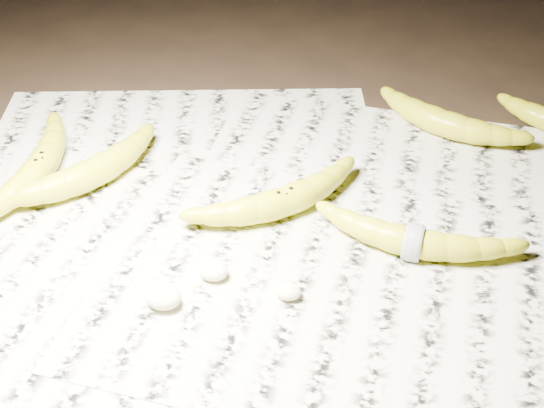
% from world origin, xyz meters
% --- Properties ---
extents(ground, '(3.00, 3.00, 0.00)m').
position_xyz_m(ground, '(0.00, 0.00, 0.00)').
color(ground, black).
rests_on(ground, ground).
extents(newspaper_patch, '(0.90, 0.70, 0.01)m').
position_xyz_m(newspaper_patch, '(-0.01, 0.04, 0.00)').
color(newspaper_patch, beige).
rests_on(newspaper_patch, ground).
extents(banana_left_a, '(0.07, 0.22, 0.04)m').
position_xyz_m(banana_left_a, '(-0.31, 0.05, 0.03)').
color(banana_left_a, gold).
rests_on(banana_left_a, newspaper_patch).
extents(banana_left_b, '(0.16, 0.21, 0.04)m').
position_xyz_m(banana_left_b, '(-0.24, 0.05, 0.03)').
color(banana_left_b, gold).
rests_on(banana_left_b, newspaper_patch).
extents(banana_center, '(0.20, 0.19, 0.04)m').
position_xyz_m(banana_center, '(0.01, 0.05, 0.03)').
color(banana_center, gold).
rests_on(banana_center, newspaper_patch).
extents(banana_taped, '(0.22, 0.08, 0.04)m').
position_xyz_m(banana_taped, '(0.18, 0.01, 0.03)').
color(banana_taped, gold).
rests_on(banana_taped, newspaper_patch).
extents(banana_upper_a, '(0.21, 0.14, 0.04)m').
position_xyz_m(banana_upper_a, '(0.20, 0.29, 0.03)').
color(banana_upper_a, gold).
rests_on(banana_upper_a, newspaper_patch).
extents(measuring_tape, '(0.01, 0.05, 0.05)m').
position_xyz_m(measuring_tape, '(0.18, 0.01, 0.03)').
color(measuring_tape, white).
rests_on(measuring_tape, newspaper_patch).
extents(flesh_chunk_a, '(0.04, 0.03, 0.02)m').
position_xyz_m(flesh_chunk_a, '(-0.08, -0.13, 0.02)').
color(flesh_chunk_a, '#FFF8C5').
rests_on(flesh_chunk_a, newspaper_patch).
extents(flesh_chunk_b, '(0.03, 0.03, 0.02)m').
position_xyz_m(flesh_chunk_b, '(-0.04, -0.08, 0.02)').
color(flesh_chunk_b, '#FFF8C5').
rests_on(flesh_chunk_b, newspaper_patch).
extents(flesh_chunk_c, '(0.03, 0.02, 0.02)m').
position_xyz_m(flesh_chunk_c, '(0.05, -0.09, 0.02)').
color(flesh_chunk_c, '#FFF8C5').
rests_on(flesh_chunk_c, newspaper_patch).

